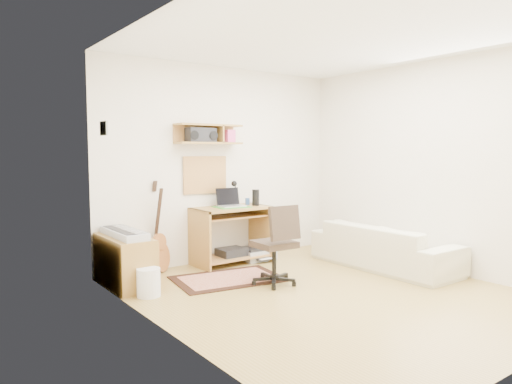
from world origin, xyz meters
TOP-DOWN VIEW (x-y plane):
  - floor at (0.00, 0.00)m, footprint 3.60×4.00m
  - ceiling at (0.00, 0.00)m, footprint 3.60×4.00m
  - back_wall at (0.00, 2.00)m, footprint 3.60×0.01m
  - left_wall at (-1.80, 0.00)m, footprint 0.01×4.00m
  - right_wall at (1.80, 0.00)m, footprint 0.01×4.00m
  - wall_shelf at (-0.30, 1.88)m, footprint 0.90×0.25m
  - cork_board at (-0.30, 1.98)m, footprint 0.64×0.03m
  - wall_photo at (-1.79, 1.50)m, footprint 0.02×0.20m
  - desk at (-0.06, 1.73)m, footprint 1.00×0.55m
  - laptop at (-0.06, 1.71)m, footprint 0.36×0.36m
  - speaker at (0.30, 1.68)m, footprint 0.10×0.10m
  - desk_lamp at (0.10, 1.87)m, footprint 0.11×0.11m
  - pencil_cup at (0.28, 1.83)m, footprint 0.06×0.06m
  - boombox at (-0.42, 1.87)m, footprint 0.38×0.17m
  - rug at (-0.52, 1.09)m, footprint 1.34×1.00m
  - task_chair at (-0.22, 0.61)m, footprint 0.49×0.49m
  - cabinet at (-1.58, 1.55)m, footprint 0.40×0.90m
  - music_keyboard at (-1.58, 1.55)m, footprint 0.26×0.83m
  - guitar at (-1.01, 1.86)m, footprint 0.35×0.29m
  - waste_basket at (-1.53, 1.03)m, footprint 0.30×0.30m
  - printer at (0.34, 1.69)m, footprint 0.46×0.36m
  - sofa at (1.38, 0.38)m, footprint 0.56×1.91m

SIDE VIEW (x-z plane):
  - floor at x=0.00m, z-range -0.01..0.00m
  - rug at x=-0.52m, z-range 0.00..0.02m
  - printer at x=0.34m, z-range 0.00..0.17m
  - waste_basket at x=-1.53m, z-range 0.00..0.29m
  - cabinet at x=-1.58m, z-range 0.00..0.55m
  - sofa at x=1.38m, z-range 0.00..0.75m
  - desk at x=-0.06m, z-range 0.00..0.75m
  - task_chair at x=-0.22m, z-range 0.00..0.91m
  - guitar at x=-1.01m, z-range 0.00..1.13m
  - music_keyboard at x=-1.58m, z-range 0.55..0.62m
  - pencil_cup at x=0.28m, z-range 0.75..0.84m
  - speaker at x=0.30m, z-range 0.75..0.97m
  - laptop at x=-0.06m, z-range 0.75..1.00m
  - desk_lamp at x=0.10m, z-range 0.75..1.08m
  - cork_board at x=-0.30m, z-range 0.92..1.42m
  - back_wall at x=0.00m, z-range 0.00..2.60m
  - left_wall at x=-1.80m, z-range 0.00..2.60m
  - right_wall at x=1.80m, z-range 0.00..2.60m
  - boombox at x=-0.42m, z-range 1.58..1.78m
  - wall_shelf at x=-0.30m, z-range 1.57..1.83m
  - wall_photo at x=-1.79m, z-range 1.65..1.79m
  - ceiling at x=0.00m, z-range 2.60..2.61m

